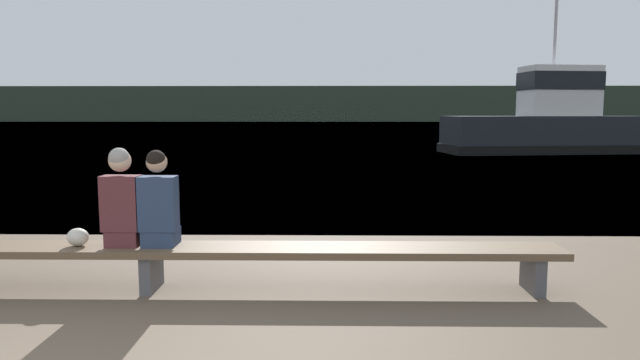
{
  "coord_description": "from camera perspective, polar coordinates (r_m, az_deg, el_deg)",
  "views": [
    {
      "loc": [
        1.99,
        -2.95,
        1.86
      ],
      "look_at": [
        1.85,
        5.89,
        0.82
      ],
      "focal_mm": 32.0,
      "sensor_mm": 36.0,
      "label": 1
    }
  ],
  "objects": [
    {
      "name": "person_right",
      "position": [
        6.17,
        -15.86,
        -2.21
      ],
      "size": [
        0.39,
        0.36,
        1.01
      ],
      "color": "navy",
      "rests_on": "bench_main"
    },
    {
      "name": "water_surface",
      "position": [
        128.58,
        0.03,
        5.9
      ],
      "size": [
        240.0,
        240.0,
        0.0
      ],
      "primitive_type": "plane",
      "color": "teal",
      "rests_on": "ground"
    },
    {
      "name": "far_shoreline",
      "position": [
        127.32,
        0.02,
        7.58
      ],
      "size": [
        600.0,
        12.0,
        7.51
      ],
      "primitive_type": "cube",
      "color": "#2D3D2D",
      "rests_on": "ground"
    },
    {
      "name": "shopping_bag",
      "position": [
        6.54,
        -23.06,
        -5.28
      ],
      "size": [
        0.22,
        0.19,
        0.19
      ],
      "color": "beige",
      "rests_on": "bench_main"
    },
    {
      "name": "tugboat_red",
      "position": [
        28.88,
        22.04,
        5.05
      ],
      "size": [
        10.02,
        4.34,
        6.99
      ],
      "rotation": [
        0.0,
        0.0,
        1.7
      ],
      "color": "black",
      "rests_on": "water_surface"
    },
    {
      "name": "bench_main",
      "position": [
        6.31,
        -16.55,
        -7.01
      ],
      "size": [
        8.63,
        0.56,
        0.47
      ],
      "color": "brown",
      "rests_on": "ground"
    },
    {
      "name": "person_left",
      "position": [
        6.29,
        -19.2,
        -1.94
      ],
      "size": [
        0.39,
        0.37,
        1.04
      ],
      "color": "#56282D",
      "rests_on": "bench_main"
    }
  ]
}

